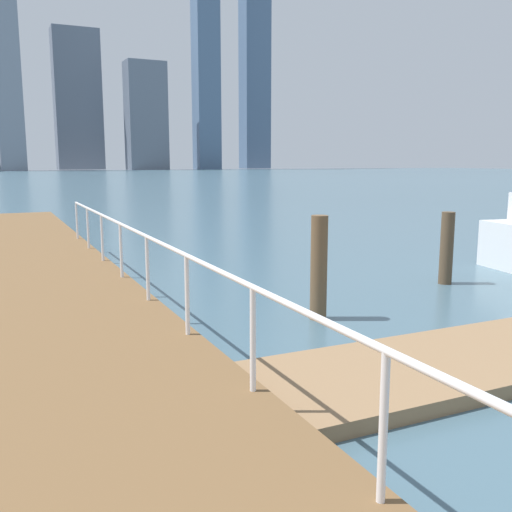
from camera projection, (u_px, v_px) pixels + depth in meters
The scene contains 9 objects.
ground_plane at pixel (185, 247), 17.69m from camera, with size 300.00×300.00×0.00m, color #476675.
boardwalk_railing at pixel (253, 306), 5.49m from camera, with size 0.06×24.59×1.08m.
dock_piling_1 at pixel (319, 268), 9.50m from camera, with size 0.28×0.28×1.76m, color brown.
dock_piling_4 at pixel (447, 248), 12.27m from camera, with size 0.28×0.28×1.57m, color brown.
skyline_tower_3 at pixel (6, 74), 145.65m from camera, with size 6.30×8.31×49.24m, color gray.
skyline_tower_4 at pixel (78, 100), 169.78m from camera, with size 13.42×7.63×40.82m, color slate.
skyline_tower_5 at pixel (146, 116), 165.97m from camera, with size 11.34×7.30×30.80m, color slate.
skyline_tower_6 at pixel (206, 55), 170.79m from camera, with size 6.93×8.26×67.70m, color slate.
skyline_tower_7 at pixel (255, 58), 189.51m from camera, with size 9.09×6.36×73.07m, color slate.
Camera 1 is at (-5.37, 3.21, 2.65)m, focal length 39.94 mm.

